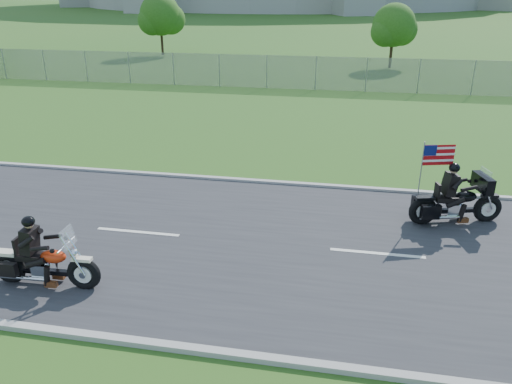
# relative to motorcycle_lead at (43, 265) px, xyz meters

# --- Properties ---
(ground) EXTENTS (420.00, 420.00, 0.00)m
(ground) POSITION_rel_motorcycle_lead_xyz_m (2.93, 2.63, -0.51)
(ground) COLOR #225119
(ground) RESTS_ON ground
(road) EXTENTS (120.00, 8.00, 0.04)m
(road) POSITION_rel_motorcycle_lead_xyz_m (2.93, 2.63, -0.49)
(road) COLOR #28282B
(road) RESTS_ON ground
(curb_north) EXTENTS (120.00, 0.18, 0.12)m
(curb_north) POSITION_rel_motorcycle_lead_xyz_m (2.93, 6.68, -0.46)
(curb_north) COLOR #9E9B93
(curb_north) RESTS_ON ground
(curb_south) EXTENTS (120.00, 0.18, 0.12)m
(curb_south) POSITION_rel_motorcycle_lead_xyz_m (2.93, -1.42, -0.46)
(curb_south) COLOR #9E9B93
(curb_south) RESTS_ON ground
(fence) EXTENTS (60.00, 0.03, 2.00)m
(fence) POSITION_rel_motorcycle_lead_xyz_m (-2.07, 22.63, 0.49)
(fence) COLOR gray
(fence) RESTS_ON ground
(tree_fence_near) EXTENTS (3.52, 3.28, 4.75)m
(tree_fence_near) POSITION_rel_motorcycle_lead_xyz_m (8.98, 32.67, 2.46)
(tree_fence_near) COLOR #382316
(tree_fence_near) RESTS_ON ground
(tree_fence_mid) EXTENTS (3.96, 3.69, 5.30)m
(tree_fence_mid) POSITION_rel_motorcycle_lead_xyz_m (-11.02, 36.67, 2.79)
(tree_fence_mid) COLOR #382316
(tree_fence_mid) RESTS_ON ground
(motorcycle_lead) EXTENTS (2.41, 0.62, 1.62)m
(motorcycle_lead) POSITION_rel_motorcycle_lead_xyz_m (0.00, 0.00, 0.00)
(motorcycle_lead) COLOR black
(motorcycle_lead) RESTS_ON ground
(motorcycle_follow) EXTENTS (2.50, 1.15, 2.13)m
(motorcycle_follow) POSITION_rel_motorcycle_lead_xyz_m (8.98, 4.75, 0.07)
(motorcycle_follow) COLOR black
(motorcycle_follow) RESTS_ON ground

